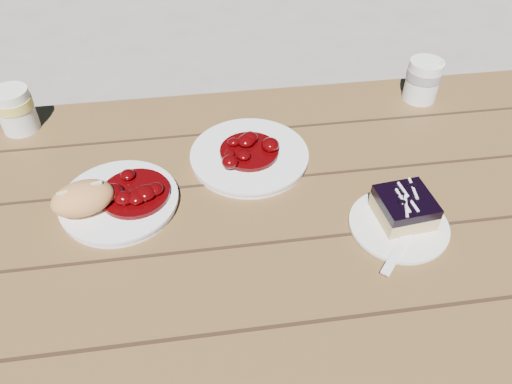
{
  "coord_description": "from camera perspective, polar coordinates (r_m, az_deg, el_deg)",
  "views": [
    {
      "loc": [
        -0.18,
        -0.62,
        1.4
      ],
      "look_at": [
        -0.09,
        -0.01,
        0.81
      ],
      "focal_mm": 35.0,
      "sensor_mm": 36.0,
      "label": 1
    }
  ],
  "objects": [
    {
      "name": "fork_dessert",
      "position": [
        0.86,
        16.04,
        -6.21
      ],
      "size": [
        0.12,
        0.14,
        0.0
      ],
      "primitive_type": null,
      "rotation": [
        0.0,
        0.0,
        -0.71
      ],
      "color": "white",
      "rests_on": "dessert_plate"
    },
    {
      "name": "coffee_cup",
      "position": [
        1.23,
        18.52,
        12.01
      ],
      "size": [
        0.08,
        0.08,
        0.1
      ],
      "primitive_type": "cylinder",
      "color": "white",
      "rests_on": "picnic_table"
    },
    {
      "name": "main_plate",
      "position": [
        0.94,
        -15.32,
        -1.1
      ],
      "size": [
        0.21,
        0.21,
        0.02
      ],
      "primitive_type": "cylinder",
      "color": "white",
      "rests_on": "picnic_table"
    },
    {
      "name": "second_stew",
      "position": [
        0.99,
        -0.78,
        5.38
      ],
      "size": [
        0.12,
        0.12,
        0.04
      ],
      "primitive_type": null,
      "color": "#470204",
      "rests_on": "second_plate"
    },
    {
      "name": "blueberry_cake",
      "position": [
        0.9,
        16.6,
        -1.68
      ],
      "size": [
        0.1,
        0.1,
        0.05
      ],
      "rotation": [
        0.0,
        0.0,
        0.11
      ],
      "color": "tan",
      "rests_on": "dessert_plate"
    },
    {
      "name": "bread_roll",
      "position": [
        0.92,
        -19.18,
        -0.69
      ],
      "size": [
        0.13,
        0.1,
        0.06
      ],
      "primitive_type": "ellipsoid",
      "rotation": [
        0.0,
        0.0,
        0.3
      ],
      "color": "tan",
      "rests_on": "main_plate"
    },
    {
      "name": "picnic_table",
      "position": [
        1.04,
        5.04,
        -7.81
      ],
      "size": [
        2.0,
        1.55,
        0.75
      ],
      "color": "brown",
      "rests_on": "ground"
    },
    {
      "name": "dessert_plate",
      "position": [
        0.91,
        15.96,
        -3.74
      ],
      "size": [
        0.17,
        0.17,
        0.01
      ],
      "primitive_type": "cylinder",
      "color": "white",
      "rests_on": "picnic_table"
    },
    {
      "name": "second_cup",
      "position": [
        1.18,
        -25.78,
        8.45
      ],
      "size": [
        0.08,
        0.08,
        0.1
      ],
      "primitive_type": "cylinder",
      "color": "white",
      "rests_on": "picnic_table"
    },
    {
      "name": "second_plate",
      "position": [
        1.01,
        -0.76,
        4.08
      ],
      "size": [
        0.23,
        0.23,
        0.02
      ],
      "primitive_type": "cylinder",
      "color": "white",
      "rests_on": "picnic_table"
    },
    {
      "name": "goulash_stew",
      "position": [
        0.92,
        -13.8,
        0.57
      ],
      "size": [
        0.13,
        0.13,
        0.04
      ],
      "primitive_type": null,
      "color": "#470204",
      "rests_on": "main_plate"
    }
  ]
}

